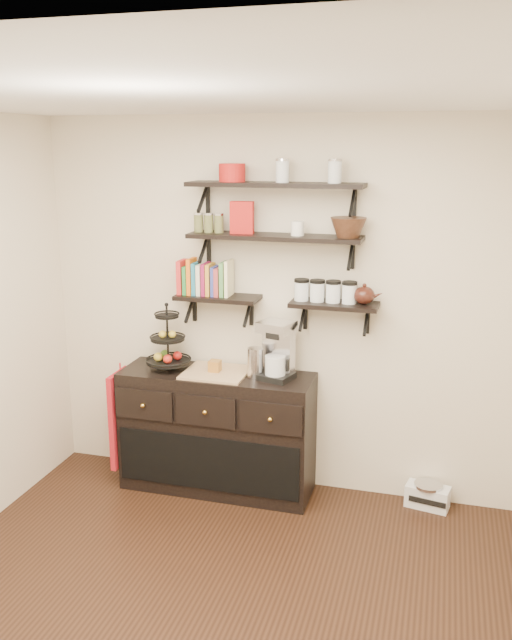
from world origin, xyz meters
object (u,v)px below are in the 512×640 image
(coffee_maker, at_px, (277,351))
(radio, at_px, (428,495))
(sideboard, at_px, (217,431))
(fruit_stand, at_px, (168,347))

(coffee_maker, height_order, radio, coffee_maker)
(sideboard, height_order, coffee_maker, coffee_maker)
(sideboard, bearing_deg, fruit_stand, 179.49)
(coffee_maker, bearing_deg, radio, 21.21)
(sideboard, relative_size, radio, 4.37)
(coffee_maker, distance_m, radio, 1.48)
(fruit_stand, distance_m, coffee_maker, 0.81)
(coffee_maker, xyz_separation_m, radio, (1.08, 0.10, -1.01))
(sideboard, xyz_separation_m, fruit_stand, (-0.37, 0.00, 0.61))
(radio, bearing_deg, coffee_maker, -164.03)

